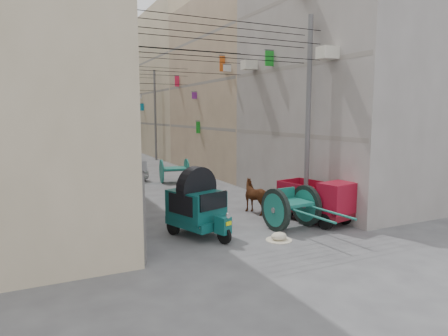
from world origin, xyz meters
TOP-DOWN VIEW (x-y plane):
  - ground at (0.00, 0.00)m, footprint 140.00×140.00m
  - building_row_left at (-8.00, 34.13)m, footprint 8.00×62.00m
  - building_row_right at (8.00, 34.13)m, footprint 8.00×62.00m
  - end_cap_building at (0.00, 66.00)m, footprint 22.00×10.00m
  - shutters_left at (-3.92, 10.38)m, footprint 0.18×14.40m
  - signboards at (-0.01, 21.66)m, footprint 8.22×40.52m
  - ac_units at (3.65, 7.67)m, footprint 0.70×6.55m
  - utility_poles at (0.00, 17.00)m, footprint 7.40×22.20m
  - overhead_cables at (0.00, 14.40)m, footprint 7.40×22.52m
  - auto_rickshaw at (-1.59, 5.19)m, footprint 1.99×2.66m
  - tonga_cart at (1.80, 4.49)m, footprint 1.69×3.46m
  - mini_truck at (3.27, 4.54)m, footprint 1.85×3.13m
  - second_cart at (1.18, 15.78)m, footprint 1.80×1.64m
  - feed_sack at (0.62, 3.50)m, footprint 0.54×0.43m
  - horse at (1.90, 7.00)m, footprint 1.17×1.80m
  - distant_car_white at (-1.02, 18.22)m, footprint 2.05×3.47m
  - distant_car_grey at (1.77, 35.91)m, footprint 2.35×4.22m
  - distant_car_green at (0.31, 36.91)m, footprint 2.48×4.01m

SIDE VIEW (x-z plane):
  - ground at x=0.00m, z-range 0.00..0.00m
  - feed_sack at x=0.62m, z-range 0.00..0.27m
  - distant_car_green at x=0.31m, z-range 0.00..1.08m
  - distant_car_white at x=-1.02m, z-range 0.00..1.11m
  - distant_car_grey at x=1.77m, z-range 0.00..1.32m
  - horse at x=1.90m, z-range 0.00..1.40m
  - second_cart at x=1.18m, z-range 0.05..1.48m
  - mini_truck at x=3.27m, z-range -0.03..1.62m
  - tonga_cart at x=1.80m, z-range 0.03..1.56m
  - auto_rickshaw at x=-1.59m, z-range 0.16..1.97m
  - shutters_left at x=-3.92m, z-range 0.06..2.93m
  - signboards at x=-0.01m, z-range 0.59..6.27m
  - utility_poles at x=0.00m, z-range 0.00..8.00m
  - building_row_left at x=-8.00m, z-range -0.54..13.46m
  - building_row_right at x=8.00m, z-range -0.54..13.46m
  - end_cap_building at x=0.00m, z-range 0.00..13.00m
  - overhead_cables at x=0.00m, z-range 6.20..7.33m
  - ac_units at x=3.65m, z-range 5.76..9.11m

